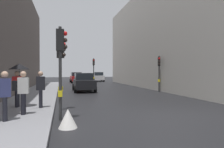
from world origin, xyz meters
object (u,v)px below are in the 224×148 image
Objects in this scene: car_dark_suv at (84,82)px; pedestrian_with_black_backpack at (22,90)px; traffic_light_near_left at (61,56)px; car_white_compact at (98,77)px; warning_sign_triangle at (68,118)px; pedestrian_in_dark_coat at (41,88)px; traffic_light_mid_street at (159,67)px; car_red_sedan at (76,77)px; pedestrian_with_umbrella at (19,73)px; traffic_light_near_right at (61,61)px; traffic_light_far_median at (94,67)px; pedestrian_with_grey_backpack at (3,93)px.

pedestrian_with_black_backpack reaches higher than car_dark_suv.
car_white_compact is at bearing 77.05° from traffic_light_near_left.
traffic_light_near_left is 5.64× the size of warning_sign_triangle.
pedestrian_in_dark_coat is at bearing 68.31° from pedestrian_with_black_backpack.
car_red_sedan is (-6.44, 17.35, -1.45)m from traffic_light_mid_street.
traffic_light_near_left reaches higher than pedestrian_with_black_backpack.
pedestrian_with_black_backpack is at bearing -106.13° from car_white_compact.
warning_sign_triangle is at bearing -102.07° from car_white_compact.
car_white_compact is 28.50m from pedestrian_in_dark_coat.
car_dark_suv is 11.10m from pedestrian_with_black_backpack.
pedestrian_with_umbrella is at bearing 104.87° from pedestrian_with_black_backpack.
pedestrian_in_dark_coat is (-0.96, 0.04, -1.30)m from traffic_light_near_right.
traffic_light_near_left is at bearing -102.80° from traffic_light_far_median.
pedestrian_in_dark_coat is at bearing -107.56° from traffic_light_far_median.
car_red_sedan and car_white_compact have the same top height.
car_red_sedan is at bearing 85.38° from warning_sign_triangle.
pedestrian_with_black_backpack is at bearing -98.87° from car_red_sedan.
warning_sign_triangle is (2.27, -3.78, -1.52)m from pedestrian_with_umbrella.
traffic_light_near_left is 2.19m from pedestrian_with_black_backpack.
pedestrian_with_umbrella is at bearing -149.92° from traffic_light_mid_street.
traffic_light_near_right is 24.33m from car_red_sedan.
traffic_light_far_median is 17.11m from pedestrian_with_umbrella.
traffic_light_far_median is (4.21, 18.53, 0.01)m from traffic_light_near_left.
car_dark_suv is at bearing 70.89° from pedestrian_with_black_backpack.
pedestrian_with_grey_backpack is (-4.07, -11.49, 0.29)m from car_dark_suv.
pedestrian_in_dark_coat is at bearing -98.06° from car_red_sedan.
pedestrian_with_grey_backpack and pedestrian_in_dark_coat have the same top height.
pedestrian_with_grey_backpack is at bearing -109.51° from car_dark_suv.
car_white_compact is 28.41m from pedestrian_with_umbrella.
traffic_light_mid_street is at bearing 45.19° from traffic_light_near_left.
traffic_light_far_median is at bearing 75.59° from traffic_light_near_right.
traffic_light_mid_street is 1.58× the size of pedestrian_with_umbrella.
traffic_light_far_median is 2.08× the size of pedestrian_with_grey_backpack.
car_red_sedan is 6.56× the size of warning_sign_triangle.
car_white_compact is 18.97m from car_dark_suv.
car_dark_suv is 12.54m from warning_sign_triangle.
traffic_light_mid_street reaches higher than pedestrian_with_black_backpack.
car_dark_suv is (-6.80, 2.28, -1.45)m from traffic_light_mid_street.
traffic_light_near_left reaches higher than pedestrian_in_dark_coat.
car_white_compact is at bearing 76.07° from traffic_light_near_right.
car_white_compact is at bearing 95.76° from traffic_light_mid_street.
traffic_light_mid_street is 0.79× the size of car_red_sedan.
traffic_light_far_median is (-4.68, 9.59, 0.21)m from traffic_light_mid_street.
car_white_compact reaches higher than warning_sign_triangle.
pedestrian_in_dark_coat is 2.72× the size of warning_sign_triangle.
pedestrian_in_dark_coat is at bearing 67.53° from pedestrian_with_grey_backpack.
pedestrian_with_black_backpack is at bearing -111.69° from pedestrian_in_dark_coat.
pedestrian_with_grey_backpack is (-6.19, -18.80, -1.38)m from traffic_light_far_median.
car_red_sedan is 15.07m from car_dark_suv.
car_white_compact is at bearing 75.61° from car_dark_suv.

